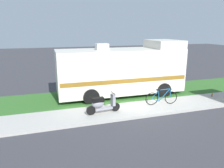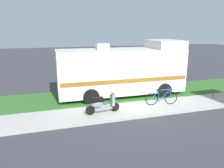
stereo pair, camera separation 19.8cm
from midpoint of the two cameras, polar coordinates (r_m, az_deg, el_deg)
name	(u,v)px [view 1 (the left image)]	position (r m, az deg, el deg)	size (l,w,h in m)	color
ground_plane	(135,102)	(12.29, 5.75, -4.84)	(80.00, 80.00, 0.00)	#38383D
sidewalk	(145,108)	(11.25, 8.20, -6.45)	(24.00, 2.00, 0.12)	#ADAAA3
grass_strip	(126,94)	(13.60, 3.24, -2.71)	(24.00, 3.40, 0.08)	#336628
motorhome_rv	(122,70)	(13.18, 2.30, 3.75)	(7.68, 2.76, 3.37)	silver
scooter	(102,104)	(10.24, -3.22, -5.38)	(1.69, 0.50, 0.97)	black
bicycle	(161,97)	(11.69, 12.57, -3.53)	(1.77, 0.52, 0.90)	black
pickup_truck_near	(127,67)	(18.19, 3.80, 4.66)	(5.16, 2.34, 1.81)	#B7B29E
bottle_green	(212,95)	(14.06, 24.75, -2.73)	(0.07, 0.07, 0.22)	brown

